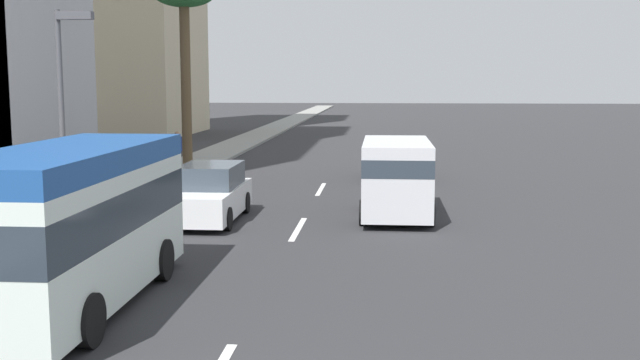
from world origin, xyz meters
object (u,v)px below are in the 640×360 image
object	(u,v)px
pedestrian_near_lamp	(178,149)
car_third	(209,194)
car_lead	(398,159)
van_second	(396,174)
pedestrian_mid_block	(133,158)
street_lamp	(66,93)
minibus_fourth	(71,220)
palm_tree	(184,5)

from	to	relation	value
pedestrian_near_lamp	car_third	bearing A→B (deg)	48.35
pedestrian_near_lamp	car_lead	bearing A→B (deg)	113.47
van_second	pedestrian_mid_block	world-z (taller)	van_second
car_third	pedestrian_near_lamp	xyz separation A→B (m)	(10.80, 3.91, 0.31)
van_second	street_lamp	size ratio (longest dim) A/B	0.83
street_lamp	car_lead	bearing A→B (deg)	-34.22
car_third	minibus_fourth	size ratio (longest dim) A/B	0.66
pedestrian_near_lamp	van_second	bearing A→B (deg)	71.95
minibus_fourth	pedestrian_mid_block	xyz separation A→B (m)	(15.35, 4.07, -0.51)
van_second	pedestrian_mid_block	size ratio (longest dim) A/B	2.78
minibus_fourth	pedestrian_near_lamp	xyz separation A→B (m)	(19.25, 3.41, -0.50)
van_second	car_third	world-z (taller)	van_second
car_third	street_lamp	xyz separation A→B (m)	(-2.68, 2.99, 2.94)
pedestrian_mid_block	minibus_fourth	bearing A→B (deg)	-134.13
minibus_fourth	street_lamp	size ratio (longest dim) A/B	1.19
car_lead	pedestrian_near_lamp	size ratio (longest dim) A/B	2.68
car_lead	street_lamp	distance (m)	15.57
minibus_fourth	street_lamp	bearing A→B (deg)	-156.67
palm_tree	street_lamp	bearing A→B (deg)	-176.43
pedestrian_mid_block	car_lead	bearing A→B (deg)	-42.23
pedestrian_mid_block	palm_tree	bearing A→B (deg)	24.59
car_lead	car_third	xyz separation A→B (m)	(-9.96, 5.62, -0.02)
car_lead	pedestrian_near_lamp	bearing A→B (deg)	85.01
van_second	palm_tree	distance (m)	16.00
minibus_fourth	street_lamp	world-z (taller)	street_lamp
car_lead	pedestrian_near_lamp	xyz separation A→B (m)	(0.83, 9.52, 0.28)
minibus_fourth	pedestrian_near_lamp	size ratio (longest dim) A/B	3.97
street_lamp	minibus_fourth	bearing A→B (deg)	-156.67
palm_tree	van_second	bearing A→B (deg)	-141.07
street_lamp	car_third	bearing A→B (deg)	-48.04
van_second	car_lead	bearing A→B (deg)	-1.57
car_lead	minibus_fourth	size ratio (longest dim) A/B	0.67
minibus_fourth	pedestrian_mid_block	bearing A→B (deg)	-165.14
car_third	palm_tree	bearing A→B (deg)	-162.57
car_third	minibus_fourth	distance (m)	8.51
minibus_fourth	palm_tree	world-z (taller)	palm_tree
van_second	car_third	size ratio (longest dim) A/B	1.06
van_second	street_lamp	distance (m)	9.45
car_third	pedestrian_mid_block	world-z (taller)	pedestrian_mid_block
pedestrian_mid_block	street_lamp	world-z (taller)	street_lamp
car_third	pedestrian_near_lamp	world-z (taller)	pedestrian_near_lamp
palm_tree	car_third	bearing A→B (deg)	-162.57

